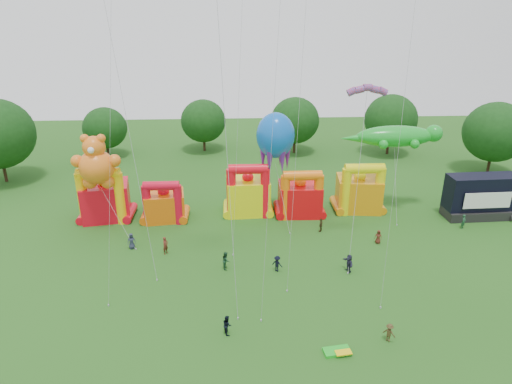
{
  "coord_description": "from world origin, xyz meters",
  "views": [
    {
      "loc": [
        -2.91,
        -22.36,
        23.81
      ],
      "look_at": [
        -0.8,
        18.0,
        7.23
      ],
      "focal_mm": 32.0,
      "sensor_mm": 36.0,
      "label": 1
    }
  ],
  "objects_px": {
    "stage_trailer": "(481,197)",
    "teddy_bear_kite": "(110,197)",
    "bouncy_castle_0": "(105,199)",
    "spectator_4": "(321,225)",
    "bouncy_castle_2": "(248,194)",
    "gecko_kite": "(395,148)",
    "spectator_0": "(131,241)",
    "octopus_kite": "(278,157)"
  },
  "relations": [
    {
      "from": "stage_trailer",
      "to": "teddy_bear_kite",
      "type": "height_order",
      "value": "teddy_bear_kite"
    },
    {
      "from": "bouncy_castle_0",
      "to": "spectator_4",
      "type": "distance_m",
      "value": 25.55
    },
    {
      "from": "bouncy_castle_2",
      "to": "teddy_bear_kite",
      "type": "relative_size",
      "value": 0.61
    },
    {
      "from": "bouncy_castle_0",
      "to": "spectator_4",
      "type": "relative_size",
      "value": 4.28
    },
    {
      "from": "gecko_kite",
      "to": "spectator_0",
      "type": "distance_m",
      "value": 32.14
    },
    {
      "from": "bouncy_castle_2",
      "to": "teddy_bear_kite",
      "type": "bearing_deg",
      "value": -163.89
    },
    {
      "from": "bouncy_castle_0",
      "to": "teddy_bear_kite",
      "type": "distance_m",
      "value": 4.41
    },
    {
      "from": "spectator_4",
      "to": "bouncy_castle_0",
      "type": "bearing_deg",
      "value": -71.25
    },
    {
      "from": "stage_trailer",
      "to": "gecko_kite",
      "type": "distance_m",
      "value": 11.84
    },
    {
      "from": "bouncy_castle_0",
      "to": "spectator_0",
      "type": "relative_size",
      "value": 3.93
    },
    {
      "from": "teddy_bear_kite",
      "to": "spectator_0",
      "type": "relative_size",
      "value": 6.32
    },
    {
      "from": "bouncy_castle_2",
      "to": "stage_trailer",
      "type": "height_order",
      "value": "bouncy_castle_2"
    },
    {
      "from": "stage_trailer",
      "to": "octopus_kite",
      "type": "relative_size",
      "value": 0.67
    },
    {
      "from": "teddy_bear_kite",
      "to": "bouncy_castle_0",
      "type": "bearing_deg",
      "value": 113.7
    },
    {
      "from": "stage_trailer",
      "to": "gecko_kite",
      "type": "xyz_separation_m",
      "value": [
        -10.18,
        2.5,
        5.52
      ]
    },
    {
      "from": "bouncy_castle_0",
      "to": "teddy_bear_kite",
      "type": "relative_size",
      "value": 0.62
    },
    {
      "from": "bouncy_castle_0",
      "to": "octopus_kite",
      "type": "xyz_separation_m",
      "value": [
        20.43,
        -0.23,
        4.9
      ]
    },
    {
      "from": "stage_trailer",
      "to": "octopus_kite",
      "type": "xyz_separation_m",
      "value": [
        -24.37,
        1.5,
        4.95
      ]
    },
    {
      "from": "teddy_bear_kite",
      "to": "octopus_kite",
      "type": "height_order",
      "value": "octopus_kite"
    },
    {
      "from": "bouncy_castle_2",
      "to": "octopus_kite",
      "type": "relative_size",
      "value": 0.54
    },
    {
      "from": "stage_trailer",
      "to": "gecko_kite",
      "type": "bearing_deg",
      "value": 166.19
    },
    {
      "from": "spectator_4",
      "to": "octopus_kite",
      "type": "bearing_deg",
      "value": -104.83
    },
    {
      "from": "octopus_kite",
      "to": "stage_trailer",
      "type": "bearing_deg",
      "value": -3.51
    },
    {
      "from": "bouncy_castle_0",
      "to": "spectator_4",
      "type": "xyz_separation_m",
      "value": [
        25.04,
        -4.73,
        -1.8
      ]
    },
    {
      "from": "stage_trailer",
      "to": "gecko_kite",
      "type": "height_order",
      "value": "gecko_kite"
    },
    {
      "from": "stage_trailer",
      "to": "spectator_4",
      "type": "distance_m",
      "value": 20.07
    },
    {
      "from": "octopus_kite",
      "to": "gecko_kite",
      "type": "bearing_deg",
      "value": 4.05
    },
    {
      "from": "bouncy_castle_2",
      "to": "octopus_kite",
      "type": "bearing_deg",
      "value": -15.25
    },
    {
      "from": "bouncy_castle_0",
      "to": "spectator_4",
      "type": "height_order",
      "value": "bouncy_castle_0"
    },
    {
      "from": "bouncy_castle_2",
      "to": "spectator_0",
      "type": "distance_m",
      "value": 15.14
    },
    {
      "from": "gecko_kite",
      "to": "octopus_kite",
      "type": "distance_m",
      "value": 14.24
    },
    {
      "from": "teddy_bear_kite",
      "to": "octopus_kite",
      "type": "relative_size",
      "value": 0.87
    },
    {
      "from": "bouncy_castle_0",
      "to": "octopus_kite",
      "type": "relative_size",
      "value": 0.54
    },
    {
      "from": "bouncy_castle_2",
      "to": "gecko_kite",
      "type": "xyz_separation_m",
      "value": [
        17.63,
        0.07,
        5.51
      ]
    },
    {
      "from": "octopus_kite",
      "to": "spectator_0",
      "type": "relative_size",
      "value": 7.22
    },
    {
      "from": "stage_trailer",
      "to": "octopus_kite",
      "type": "distance_m",
      "value": 24.92
    },
    {
      "from": "bouncy_castle_2",
      "to": "spectator_4",
      "type": "xyz_separation_m",
      "value": [
        8.04,
        -5.43,
        -1.76
      ]
    },
    {
      "from": "gecko_kite",
      "to": "spectator_0",
      "type": "height_order",
      "value": "gecko_kite"
    },
    {
      "from": "spectator_0",
      "to": "gecko_kite",
      "type": "bearing_deg",
      "value": -3.13
    },
    {
      "from": "bouncy_castle_2",
      "to": "stage_trailer",
      "type": "distance_m",
      "value": 27.91
    },
    {
      "from": "gecko_kite",
      "to": "octopus_kite",
      "type": "height_order",
      "value": "octopus_kite"
    },
    {
      "from": "teddy_bear_kite",
      "to": "octopus_kite",
      "type": "bearing_deg",
      "value": 10.55
    }
  ]
}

